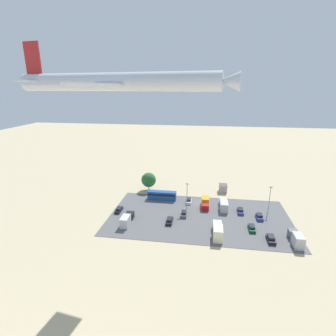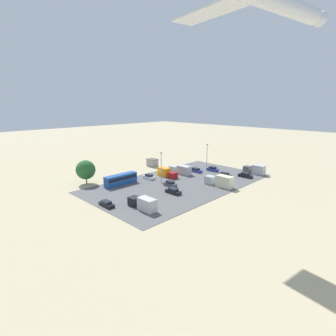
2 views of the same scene
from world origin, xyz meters
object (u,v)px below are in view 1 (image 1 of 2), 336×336
object	(u,v)px
parked_car_0	(169,221)
parked_truck_1	(127,220)
bus	(162,195)
parked_truck_4	(218,231)
parked_car_3	(271,239)
parked_car_6	(240,211)
parked_car_2	(259,217)
parked_truck_0	(224,205)
shed_building	(223,188)
parked_truck_3	(296,239)
parked_car_5	(184,214)
parked_car_4	(189,201)
parked_car_1	(252,228)
parked_car_7	(119,210)
airplane	(117,82)
parked_truck_2	(205,203)

from	to	relation	value
parked_car_0	parked_truck_1	world-z (taller)	parked_truck_1
bus	parked_truck_4	distance (m)	30.19
parked_car_3	parked_car_6	size ratio (longest dim) A/B	0.99
parked_car_2	parked_truck_0	bearing A→B (deg)	-27.28
shed_building	parked_truck_3	size ratio (longest dim) A/B	0.55
parked_car_2	parked_car_3	world-z (taller)	parked_car_2
parked_car_2	parked_car_5	distance (m)	24.16
parked_truck_1	parked_truck_3	size ratio (longest dim) A/B	1.09
parked_car_4	parked_car_6	size ratio (longest dim) A/B	0.90
shed_building	parked_car_6	xyz separation A→B (m)	(-4.89, 18.12, -0.77)
parked_car_1	parked_car_4	distance (m)	25.69
parked_car_7	bus	bearing A→B (deg)	-136.73
parked_car_2	parked_truck_3	world-z (taller)	parked_truck_3
parked_car_1	parked_car_2	bearing A→B (deg)	-114.91
parked_car_1	parked_car_7	world-z (taller)	parked_car_1
parked_car_3	parked_car_7	world-z (taller)	parked_car_3
parked_car_7	parked_truck_3	xyz separation A→B (m)	(-53.43, 11.41, 0.93)
parked_car_4	parked_truck_4	world-z (taller)	parked_truck_4
parked_car_0	parked_truck_3	bearing A→B (deg)	-10.15
parked_car_3	parked_truck_0	world-z (taller)	parked_truck_0
parked_car_3	airplane	size ratio (longest dim) A/B	0.11
parked_car_4	parked_car_6	distance (m)	18.59
parked_car_2	parked_truck_3	distance (m)	15.00
parked_car_3	parked_car_0	bearing A→B (deg)	-11.72
parked_truck_4	parked_car_4	bearing A→B (deg)	114.61
parked_car_0	parked_car_7	bearing A→B (deg)	164.32
parked_truck_0	parked_car_0	bearing A→B (deg)	-144.02
parked_car_7	parked_truck_4	xyz separation A→B (m)	(-32.63, 10.71, 1.02)
parked_car_0	airplane	size ratio (longest dim) A/B	0.11
parked_car_1	parked_car_3	size ratio (longest dim) A/B	0.99
airplane	bus	bearing A→B (deg)	-172.26
parked_car_5	parked_car_6	size ratio (longest dim) A/B	0.90
shed_building	parked_truck_0	bearing A→B (deg)	88.04
shed_building	airplane	bearing A→B (deg)	65.39
parked_car_5	parked_car_2	bearing A→B (deg)	3.98
parked_car_1	parked_car_5	size ratio (longest dim) A/B	1.09
bus	parked_truck_4	world-z (taller)	parked_truck_4
parked_car_0	parked_car_1	world-z (taller)	parked_car_0
parked_car_4	parked_car_6	bearing A→B (deg)	163.12
parked_car_3	parked_car_4	size ratio (longest dim) A/B	1.10
parked_car_7	parked_truck_2	world-z (taller)	parked_truck_2
parked_car_3	parked_car_7	bearing A→B (deg)	-13.26
parked_car_7	parked_car_2	bearing A→B (deg)	-177.87
parked_car_2	parked_car_4	xyz separation A→B (m)	(23.33, -8.82, -0.03)
bus	parked_truck_1	bearing A→B (deg)	-21.14
parked_car_2	airplane	bearing A→B (deg)	41.80
parked_car_6	parked_truck_2	distance (m)	12.22
parked_truck_1	airplane	bearing A→B (deg)	-72.46
parked_car_2	parked_car_6	world-z (taller)	parked_car_2
parked_car_1	parked_car_2	world-z (taller)	parked_car_2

